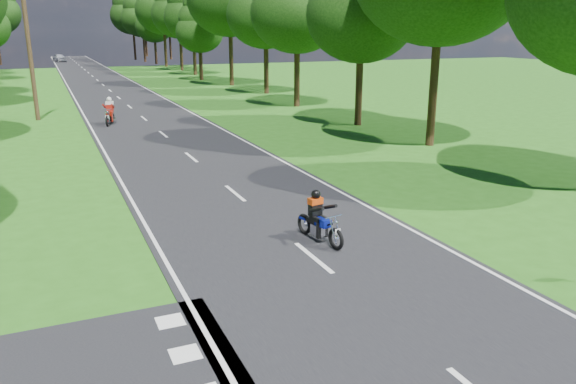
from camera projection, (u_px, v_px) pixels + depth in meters
name	position (u px, v px, depth m)	size (l,w,h in m)	color
ground	(355.00, 293.00, 11.67)	(160.00, 160.00, 0.00)	#245B14
main_road	(103.00, 85.00, 55.77)	(7.00, 140.00, 0.02)	black
road_markings	(104.00, 87.00, 54.06)	(7.40, 140.00, 0.01)	silver
treeline	(100.00, 2.00, 62.90)	(40.00, 115.35, 14.78)	black
telegraph_pole	(30.00, 51.00, 32.95)	(1.20, 0.26, 8.00)	#382616
rider_near_blue	(320.00, 217.00, 14.27)	(0.54, 1.62, 1.35)	#0E1B9A
rider_far_red	(109.00, 111.00, 32.16)	(0.63, 1.88, 1.56)	maroon
distant_car	(59.00, 58.00, 96.42)	(1.60, 3.98, 1.36)	silver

